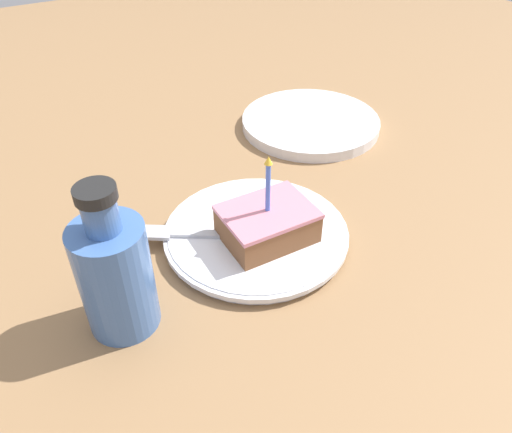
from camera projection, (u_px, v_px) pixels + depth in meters
name	position (u px, v px, depth m)	size (l,w,h in m)	color
ground_plane	(230.00, 246.00, 0.65)	(2.40, 2.40, 0.04)	olive
plate	(256.00, 234.00, 0.63)	(0.23, 0.23, 0.02)	silver
cake_slice	(267.00, 223.00, 0.60)	(0.08, 0.11, 0.12)	brown
fork	(197.00, 234.00, 0.61)	(0.11, 0.16, 0.00)	#B2B2B7
bottle	(115.00, 273.00, 0.49)	(0.07, 0.07, 0.17)	#3F66A5
side_plate	(310.00, 123.00, 0.86)	(0.24, 0.24, 0.02)	silver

